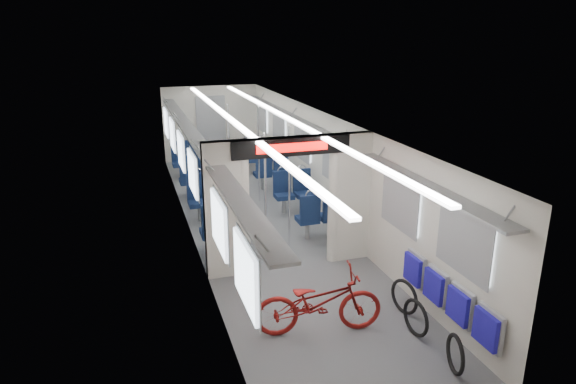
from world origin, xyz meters
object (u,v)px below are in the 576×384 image
Objects in this scene: bicycle at (319,302)px; seat_bay_near_right at (306,200)px; bike_hoop_a at (455,356)px; stanchion_far_right at (259,155)px; flip_bench at (447,296)px; stanchion_far_left at (229,153)px; seat_bay_far_right at (263,162)px; seat_bay_near_left at (217,208)px; seat_bay_far_left at (194,166)px; bike_hoop_c at (404,298)px; stanchion_near_left at (266,197)px; bike_hoop_b at (416,319)px; stanchion_near_right at (289,188)px.

seat_bay_near_right reaches higher than bicycle.
stanchion_far_right is at bearing 95.03° from bike_hoop_a.
stanchion_far_left is (-1.59, 6.61, 0.57)m from flip_bench.
bike_hoop_a is 8.62m from seat_bay_far_right.
seat_bay_near_left is at bearing -107.94° from stanchion_far_left.
seat_bay_near_left is (-1.93, 5.20, 0.33)m from bike_hoop_a.
flip_bench is at bearing -73.88° from seat_bay_far_left.
seat_bay_far_right reaches higher than bike_hoop_a.
bike_hoop_c is 4.33m from seat_bay_near_left.
seat_bay_near_right is 1.93m from stanchion_far_right.
bicycle is 0.76× the size of stanchion_far_left.
seat_bay_near_right is at bearing -7.74° from bicycle.
stanchion_far_right is at bearing 77.57° from stanchion_near_left.
stanchion_far_left reaches higher than bike_hoop_b.
stanchion_near_left is at bearing -132.19° from seat_bay_near_right.
flip_bench is 6.82m from stanchion_far_left.
bicycle is at bearing -90.22° from stanchion_far_left.
seat_bay_far_right is (-0.42, 7.87, -0.06)m from flip_bench.
seat_bay_near_left is 1.14× the size of seat_bay_near_right.
stanchion_near_right is (-0.68, -0.99, 0.63)m from seat_bay_near_right.
bike_hoop_a is 1.39m from bike_hoop_c.
seat_bay_near_left reaches higher than seat_bay_far_left.
stanchion_far_left is at bearing 72.06° from seat_bay_near_left.
seat_bay_far_right reaches higher than bike_hoop_b.
stanchion_near_left is (-1.26, 3.00, 0.91)m from bike_hoop_b.
bike_hoop_a is at bearing -80.05° from stanchion_near_right.
seat_bay_far_right is 0.84× the size of stanchion_near_right.
bike_hoop_c is 0.25× the size of seat_bay_far_left.
stanchion_far_right is at bearing -52.50° from seat_bay_far_left.
seat_bay_far_right is (-0.16, 7.23, 0.28)m from bike_hoop_c.
bike_hoop_a is 0.94× the size of bike_hoop_c.
stanchion_far_left is at bearing 88.94° from stanchion_near_left.
bicycle is at bearing -96.51° from stanchion_far_right.
bike_hoop_b is at bearing -76.39° from seat_bay_far_left.
bike_hoop_a is at bearing -69.63° from seat_bay_near_left.
seat_bay_far_left reaches higher than bike_hoop_b.
stanchion_near_right is at bearing -0.72° from bicycle.
bike_hoop_a is 0.23× the size of seat_bay_near_left.
stanchion_near_right reaches higher than bike_hoop_b.
bike_hoop_c is 0.28× the size of seat_bay_far_right.
stanchion_far_right reaches higher than flip_bench.
stanchion_near_left is (0.63, -1.35, 0.59)m from seat_bay_near_left.
stanchion_near_right and stanchion_far_left have the same top height.
seat_bay_far_right reaches higher than bike_hoop_c.
seat_bay_near_left is 2.34m from stanchion_far_left.
flip_bench is 3.56m from stanchion_near_left.
stanchion_near_left is at bearing -82.51° from seat_bay_far_left.
stanchion_far_left is (-1.23, 7.36, 0.92)m from bike_hoop_a.
stanchion_near_left reaches higher than bike_hoop_a.
stanchion_far_right reaches higher than bicycle.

